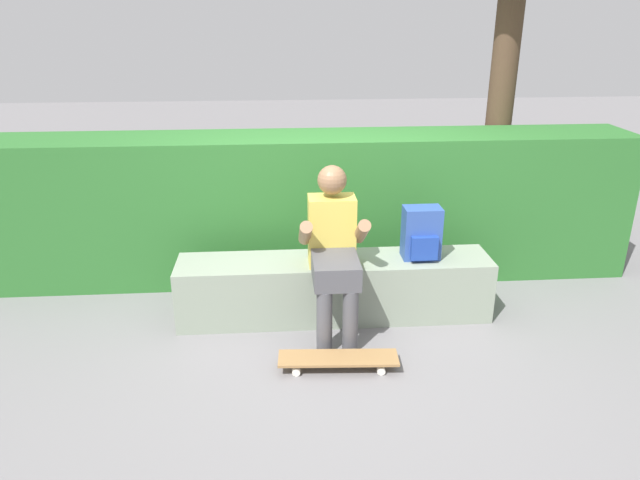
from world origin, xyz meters
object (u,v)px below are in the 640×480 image
(person_skater, at_px, (334,247))
(backpack_on_bench, at_px, (422,234))
(skateboard_near_person, at_px, (338,359))
(bench_main, at_px, (334,288))

(person_skater, bearing_deg, backpack_on_bench, 16.69)
(person_skater, distance_m, skateboard_near_person, 0.79)
(person_skater, bearing_deg, bench_main, 81.82)
(skateboard_near_person, bearing_deg, person_skater, 88.42)
(skateboard_near_person, xyz_separation_m, backpack_on_bench, (0.70, 0.73, 0.59))
(person_skater, relative_size, backpack_on_bench, 3.06)
(bench_main, xyz_separation_m, skateboard_near_person, (-0.05, -0.74, -0.16))
(person_skater, distance_m, backpack_on_bench, 0.72)
(bench_main, relative_size, skateboard_near_person, 2.95)
(bench_main, bearing_deg, backpack_on_bench, -0.82)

